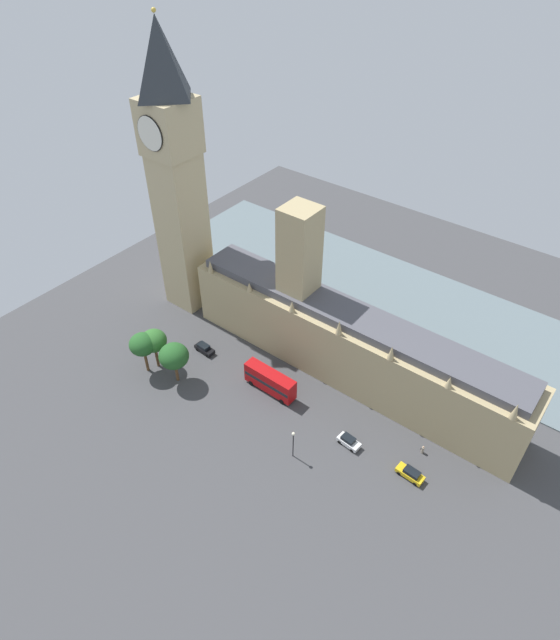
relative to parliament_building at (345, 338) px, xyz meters
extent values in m
plane|color=#424244|center=(1.99, 1.27, -8.13)|extent=(137.20, 137.20, 0.00)
cube|color=slate|center=(-25.68, 1.27, -8.01)|extent=(30.80, 123.48, 0.25)
cube|color=tan|center=(-0.01, 1.27, -1.51)|extent=(10.22, 67.20, 13.24)
cube|color=tan|center=(-0.01, -10.83, 7.60)|extent=(6.09, 6.09, 31.47)
cube|color=#4C4C54|center=(-0.01, 1.27, 5.91)|extent=(7.77, 64.51, 1.60)
cone|color=tan|center=(4.70, -28.97, 6.49)|extent=(1.20, 1.20, 2.76)
cone|color=tan|center=(4.70, -18.89, 6.05)|extent=(1.20, 1.20, 1.89)
cone|color=tan|center=(4.70, -8.81, 6.26)|extent=(1.20, 1.20, 2.31)
cone|color=tan|center=(4.70, 1.27, 6.57)|extent=(1.20, 1.20, 2.92)
cone|color=tan|center=(4.70, 11.35, 6.49)|extent=(1.20, 1.20, 2.77)
cone|color=tan|center=(4.70, 21.43, 6.18)|extent=(1.20, 1.20, 2.15)
cone|color=tan|center=(4.70, 31.51, 6.64)|extent=(1.20, 1.20, 3.08)
cube|color=tan|center=(1.78, -39.08, 8.95)|extent=(8.00, 8.00, 34.16)
cube|color=tan|center=(1.78, -39.08, 31.14)|extent=(8.80, 8.80, 10.22)
cylinder|color=silver|center=(6.33, -39.08, 31.14)|extent=(0.25, 6.08, 6.08)
torus|color=black|center=(6.33, -39.08, 31.14)|extent=(0.24, 6.32, 6.32)
cylinder|color=silver|center=(1.78, -43.63, 31.14)|extent=(6.08, 0.25, 6.08)
torus|color=black|center=(1.78, -43.63, 31.14)|extent=(6.32, 0.24, 6.32)
pyramid|color=#2D3338|center=(1.78, -39.08, 42.69)|extent=(8.80, 8.80, 12.88)
sphere|color=gold|center=(1.78, -39.08, 49.53)|extent=(0.80, 0.80, 0.80)
cube|color=black|center=(12.70, -24.55, -7.42)|extent=(1.99, 4.41, 0.75)
cube|color=black|center=(12.69, -24.76, -6.72)|extent=(1.61, 2.50, 0.65)
cylinder|color=black|center=(11.96, -23.12, -7.79)|extent=(0.28, 0.69, 0.68)
cylinder|color=black|center=(13.57, -23.20, -7.79)|extent=(0.28, 0.69, 0.68)
cylinder|color=black|center=(11.82, -25.89, -7.79)|extent=(0.28, 0.69, 0.68)
cylinder|color=black|center=(13.44, -25.97, -7.79)|extent=(0.28, 0.69, 0.68)
cube|color=#B20C0F|center=(12.85, -7.51, -5.48)|extent=(2.64, 10.53, 4.20)
cube|color=black|center=(12.85, -7.51, -5.40)|extent=(2.69, 10.13, 0.70)
cylinder|color=black|center=(13.96, -11.20, -7.58)|extent=(0.36, 1.10, 1.10)
cylinder|color=black|center=(11.66, -11.17, -7.58)|extent=(0.36, 1.10, 1.10)
cylinder|color=black|center=(14.05, -3.85, -7.58)|extent=(0.36, 1.10, 1.10)
cylinder|color=black|center=(11.75, -3.82, -7.58)|extent=(0.36, 1.10, 1.10)
cube|color=silver|center=(14.34, 10.67, -7.42)|extent=(2.17, 4.17, 0.75)
cube|color=black|center=(14.32, 10.47, -6.72)|extent=(1.72, 2.38, 0.65)
cylinder|color=black|center=(13.63, 12.02, -7.79)|extent=(0.31, 0.70, 0.68)
cylinder|color=black|center=(15.28, 11.88, -7.79)|extent=(0.31, 0.70, 0.68)
cylinder|color=black|center=(13.39, 9.46, -7.79)|extent=(0.31, 0.70, 0.68)
cylinder|color=black|center=(15.05, 9.31, -7.79)|extent=(0.31, 0.70, 0.68)
cube|color=gold|center=(13.66, 21.72, -7.42)|extent=(2.12, 4.68, 0.75)
cube|color=black|center=(13.68, 21.95, -6.72)|extent=(1.69, 2.65, 0.65)
cylinder|color=black|center=(14.38, 20.21, -7.79)|extent=(0.30, 0.70, 0.68)
cylinder|color=black|center=(12.74, 20.32, -7.79)|extent=(0.30, 0.70, 0.68)
cylinder|color=black|center=(14.58, 23.12, -7.79)|extent=(0.30, 0.70, 0.68)
cylinder|color=black|center=(12.94, 23.24, -7.79)|extent=(0.30, 0.70, 0.68)
cylinder|color=gray|center=(8.18, 21.23, -7.43)|extent=(0.58, 0.58, 1.40)
sphere|color=tan|center=(8.18, 21.23, -6.60)|extent=(0.27, 0.27, 0.27)
cube|color=black|center=(8.10, 20.95, -7.36)|extent=(0.34, 0.18, 0.25)
cylinder|color=brown|center=(21.49, -23.19, -6.04)|extent=(0.56, 0.56, 4.18)
ellipsoid|color=#235623|center=(21.49, -23.19, -1.86)|extent=(5.58, 5.58, 4.74)
cylinder|color=brown|center=(23.21, -29.66, -5.68)|extent=(0.56, 0.56, 4.91)
ellipsoid|color=#235623|center=(23.21, -29.66, -1.33)|extent=(5.04, 5.04, 4.28)
cylinder|color=brown|center=(21.14, -28.99, -5.78)|extent=(0.56, 0.56, 4.71)
ellipsoid|color=#2D6628|center=(21.14, -28.99, -1.55)|extent=(5.00, 5.00, 4.25)
cylinder|color=black|center=(21.94, 4.55, -5.37)|extent=(0.18, 0.18, 5.53)
sphere|color=#F2EAC6|center=(21.94, 4.55, -2.32)|extent=(0.56, 0.56, 0.56)
camera|label=1|loc=(65.44, 35.60, 66.37)|focal=30.03mm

